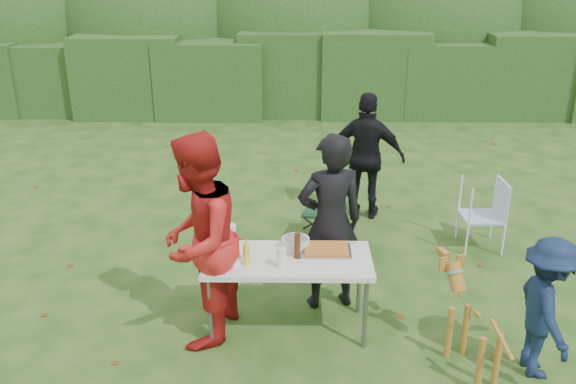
{
  "coord_description": "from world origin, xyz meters",
  "views": [
    {
      "loc": [
        0.09,
        -4.88,
        3.31
      ],
      "look_at": [
        0.01,
        0.91,
        1.0
      ],
      "focal_mm": 38.0,
      "sensor_mm": 36.0,
      "label": 1
    }
  ],
  "objects_px": {
    "folding_table": "(288,263)",
    "beer_bottle": "(297,246)",
    "person_red_jacket": "(198,241)",
    "person_black_puffy": "(367,157)",
    "person_cook": "(330,223)",
    "dog": "(475,328)",
    "child": "(546,308)",
    "paper_towel_roll": "(230,238)",
    "camping_chair": "(325,207)",
    "lawn_chair": "(482,214)",
    "mustard_bottle": "(246,255)",
    "ketchup_bottle": "(236,248)"
  },
  "relations": [
    {
      "from": "folding_table",
      "to": "child",
      "type": "relative_size",
      "value": 1.22
    },
    {
      "from": "person_black_puffy",
      "to": "child",
      "type": "height_order",
      "value": "person_black_puffy"
    },
    {
      "from": "person_cook",
      "to": "beer_bottle",
      "type": "height_order",
      "value": "person_cook"
    },
    {
      "from": "person_red_jacket",
      "to": "beer_bottle",
      "type": "height_order",
      "value": "person_red_jacket"
    },
    {
      "from": "folding_table",
      "to": "lawn_chair",
      "type": "height_order",
      "value": "lawn_chair"
    },
    {
      "from": "person_cook",
      "to": "dog",
      "type": "bearing_deg",
      "value": 123.2
    },
    {
      "from": "dog",
      "to": "paper_towel_roll",
      "type": "relative_size",
      "value": 3.47
    },
    {
      "from": "mustard_bottle",
      "to": "paper_towel_roll",
      "type": "relative_size",
      "value": 0.77
    },
    {
      "from": "paper_towel_roll",
      "to": "folding_table",
      "type": "bearing_deg",
      "value": -13.88
    },
    {
      "from": "person_red_jacket",
      "to": "child",
      "type": "height_order",
      "value": "person_red_jacket"
    },
    {
      "from": "person_black_puffy",
      "to": "mustard_bottle",
      "type": "height_order",
      "value": "person_black_puffy"
    },
    {
      "from": "person_cook",
      "to": "camping_chair",
      "type": "xyz_separation_m",
      "value": [
        0.02,
        1.43,
        -0.44
      ]
    },
    {
      "from": "person_red_jacket",
      "to": "person_black_puffy",
      "type": "relative_size",
      "value": 1.16
    },
    {
      "from": "child",
      "to": "beer_bottle",
      "type": "xyz_separation_m",
      "value": [
        -2.01,
        0.6,
        0.25
      ]
    },
    {
      "from": "person_black_puffy",
      "to": "paper_towel_roll",
      "type": "relative_size",
      "value": 6.38
    },
    {
      "from": "child",
      "to": "mustard_bottle",
      "type": "relative_size",
      "value": 6.14
    },
    {
      "from": "dog",
      "to": "mustard_bottle",
      "type": "height_order",
      "value": "mustard_bottle"
    },
    {
      "from": "lawn_chair",
      "to": "mustard_bottle",
      "type": "bearing_deg",
      "value": 33.41
    },
    {
      "from": "beer_bottle",
      "to": "child",
      "type": "bearing_deg",
      "value": -16.6
    },
    {
      "from": "folding_table",
      "to": "beer_bottle",
      "type": "relative_size",
      "value": 6.25
    },
    {
      "from": "dog",
      "to": "ketchup_bottle",
      "type": "xyz_separation_m",
      "value": [
        -2.0,
        0.57,
        0.42
      ]
    },
    {
      "from": "dog",
      "to": "beer_bottle",
      "type": "relative_size",
      "value": 3.76
    },
    {
      "from": "mustard_bottle",
      "to": "beer_bottle",
      "type": "distance_m",
      "value": 0.46
    },
    {
      "from": "person_cook",
      "to": "beer_bottle",
      "type": "bearing_deg",
      "value": 39.58
    },
    {
      "from": "folding_table",
      "to": "ketchup_bottle",
      "type": "distance_m",
      "value": 0.49
    },
    {
      "from": "child",
      "to": "lawn_chair",
      "type": "relative_size",
      "value": 1.46
    },
    {
      "from": "child",
      "to": "person_cook",
      "type": "bearing_deg",
      "value": 58.49
    },
    {
      "from": "person_red_jacket",
      "to": "ketchup_bottle",
      "type": "relative_size",
      "value": 8.77
    },
    {
      "from": "person_red_jacket",
      "to": "camping_chair",
      "type": "relative_size",
      "value": 2.18
    },
    {
      "from": "paper_towel_roll",
      "to": "camping_chair",
      "type": "bearing_deg",
      "value": 61.29
    },
    {
      "from": "person_red_jacket",
      "to": "camping_chair",
      "type": "xyz_separation_m",
      "value": [
        1.2,
        1.99,
        -0.52
      ]
    },
    {
      "from": "camping_chair",
      "to": "lawn_chair",
      "type": "xyz_separation_m",
      "value": [
        1.84,
        -0.14,
        -0.02
      ]
    },
    {
      "from": "person_red_jacket",
      "to": "person_black_puffy",
      "type": "xyz_separation_m",
      "value": [
        1.76,
        2.74,
        -0.13
      ]
    },
    {
      "from": "person_cook",
      "to": "child",
      "type": "xyz_separation_m",
      "value": [
        1.7,
        -1.03,
        -0.27
      ]
    },
    {
      "from": "lawn_chair",
      "to": "child",
      "type": "bearing_deg",
      "value": 83.96
    },
    {
      "from": "child",
      "to": "lawn_chair",
      "type": "bearing_deg",
      "value": -4.13
    },
    {
      "from": "person_cook",
      "to": "mustard_bottle",
      "type": "bearing_deg",
      "value": 22.59
    },
    {
      "from": "person_black_puffy",
      "to": "child",
      "type": "distance_m",
      "value": 3.4
    },
    {
      "from": "person_red_jacket",
      "to": "ketchup_bottle",
      "type": "xyz_separation_m",
      "value": [
        0.32,
        0.09,
        -0.11
      ]
    },
    {
      "from": "person_red_jacket",
      "to": "beer_bottle",
      "type": "xyz_separation_m",
      "value": [
        0.86,
        0.13,
        -0.1
      ]
    },
    {
      "from": "folding_table",
      "to": "person_cook",
      "type": "distance_m",
      "value": 0.62
    },
    {
      "from": "person_black_puffy",
      "to": "beer_bottle",
      "type": "distance_m",
      "value": 2.76
    },
    {
      "from": "ketchup_bottle",
      "to": "beer_bottle",
      "type": "relative_size",
      "value": 0.92
    },
    {
      "from": "beer_bottle",
      "to": "person_cook",
      "type": "bearing_deg",
      "value": 54.05
    },
    {
      "from": "person_black_puffy",
      "to": "paper_towel_roll",
      "type": "bearing_deg",
      "value": 73.64
    },
    {
      "from": "person_cook",
      "to": "person_black_puffy",
      "type": "bearing_deg",
      "value": -119.46
    },
    {
      "from": "child",
      "to": "paper_towel_roll",
      "type": "height_order",
      "value": "child"
    },
    {
      "from": "person_black_puffy",
      "to": "paper_towel_roll",
      "type": "xyz_separation_m",
      "value": [
        -1.51,
        -2.48,
        0.04
      ]
    },
    {
      "from": "mustard_bottle",
      "to": "beer_bottle",
      "type": "bearing_deg",
      "value": 17.35
    },
    {
      "from": "ketchup_bottle",
      "to": "person_red_jacket",
      "type": "bearing_deg",
      "value": -163.62
    }
  ]
}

